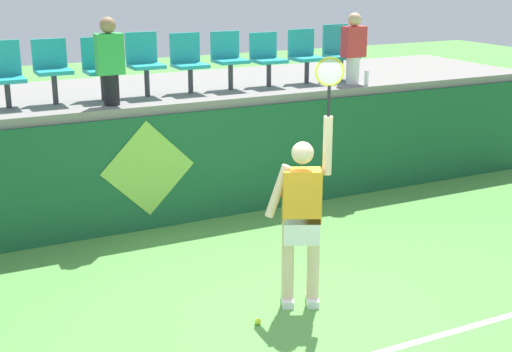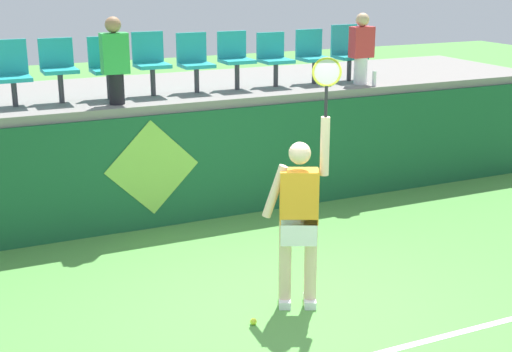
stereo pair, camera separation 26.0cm
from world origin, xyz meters
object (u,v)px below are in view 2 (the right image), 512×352
(stadium_chair_1, at_px, (12,71))
(spectator_0, at_px, (115,59))
(stadium_chair_3, at_px, (107,65))
(spectator_1, at_px, (361,47))
(stadium_chair_4, at_px, (151,60))
(tennis_ball, at_px, (253,322))
(stadium_chair_6, at_px, (235,56))
(water_bottle, at_px, (374,78))
(stadium_chair_5, at_px, (194,60))
(tennis_player, at_px, (299,215))
(stadium_chair_7, at_px, (274,56))
(stadium_chair_8, at_px, (312,54))
(stadium_chair_2, at_px, (58,66))
(stadium_chair_9, at_px, (347,51))

(stadium_chair_1, xyz_separation_m, spectator_0, (1.22, -0.47, 0.14))
(stadium_chair_3, distance_m, spectator_1, 3.76)
(stadium_chair_4, bearing_deg, tennis_ball, -92.75)
(tennis_ball, height_order, spectator_1, spectator_1)
(tennis_ball, relative_size, stadium_chair_6, 0.08)
(tennis_ball, xyz_separation_m, stadium_chair_4, (0.18, 3.81, 2.09))
(water_bottle, distance_m, stadium_chair_5, 2.70)
(tennis_player, bearing_deg, stadium_chair_7, 67.89)
(stadium_chair_7, bearing_deg, tennis_player, -112.11)
(stadium_chair_8, relative_size, spectator_1, 0.76)
(stadium_chair_1, bearing_deg, stadium_chair_4, -0.14)
(water_bottle, bearing_deg, stadium_chair_6, 162.65)
(stadium_chair_5, bearing_deg, stadium_chair_2, -179.85)
(tennis_player, relative_size, stadium_chair_2, 3.11)
(water_bottle, xyz_separation_m, stadium_chair_9, (-0.10, 0.63, 0.35))
(tennis_ball, bearing_deg, tennis_player, 18.58)
(tennis_ball, bearing_deg, stadium_chair_5, 77.86)
(stadium_chair_7, bearing_deg, stadium_chair_4, 179.87)
(stadium_chair_5, xyz_separation_m, spectator_1, (2.50, -0.40, 0.09))
(stadium_chair_2, relative_size, stadium_chair_8, 1.03)
(stadium_chair_7, bearing_deg, stadium_chair_2, -179.99)
(stadium_chair_2, distance_m, spectator_1, 4.39)
(stadium_chair_2, distance_m, stadium_chair_3, 0.64)
(tennis_player, xyz_separation_m, spectator_0, (-1.02, 3.14, 1.24))
(stadium_chair_9, distance_m, spectator_1, 0.41)
(stadium_chair_3, bearing_deg, stadium_chair_7, -0.09)
(tennis_player, relative_size, stadium_chair_9, 3.02)
(stadium_chair_8, bearing_deg, stadium_chair_9, 0.55)
(spectator_0, bearing_deg, stadium_chair_3, 90.00)
(tennis_player, height_order, stadium_chair_3, tennis_player)
(stadium_chair_1, height_order, stadium_chair_6, stadium_chair_1)
(tennis_ball, relative_size, water_bottle, 0.30)
(stadium_chair_3, xyz_separation_m, spectator_1, (3.74, -0.40, 0.10))
(stadium_chair_6, bearing_deg, stadium_chair_1, 179.84)
(stadium_chair_3, relative_size, stadium_chair_7, 1.05)
(stadium_chair_7, bearing_deg, stadium_chair_6, 179.97)
(stadium_chair_4, bearing_deg, tennis_player, -83.49)
(stadium_chair_3, distance_m, stadium_chair_9, 3.74)
(tennis_player, distance_m, stadium_chair_7, 4.04)
(stadium_chair_8, bearing_deg, spectator_1, -32.85)
(tennis_player, bearing_deg, stadium_chair_8, 59.64)
(stadium_chair_2, xyz_separation_m, stadium_chair_6, (2.49, 0.00, -0.01))
(water_bottle, distance_m, stadium_chair_4, 3.32)
(stadium_chair_7, relative_size, spectator_1, 0.74)
(stadium_chair_9, relative_size, spectator_1, 0.80)
(tennis_player, height_order, stadium_chair_7, tennis_player)
(stadium_chair_2, relative_size, stadium_chair_5, 1.00)
(stadium_chair_4, distance_m, stadium_chair_9, 3.14)
(stadium_chair_7, xyz_separation_m, stadium_chair_9, (1.26, 0.01, 0.02))
(stadium_chair_1, xyz_separation_m, stadium_chair_7, (3.70, -0.01, -0.01))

